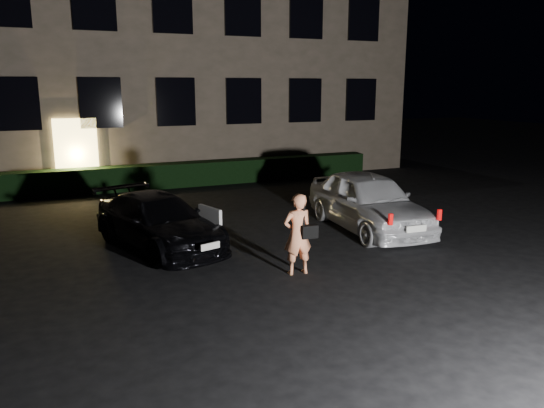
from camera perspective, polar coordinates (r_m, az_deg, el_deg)
name	(u,v)px	position (r m, az deg, el deg)	size (l,w,h in m)	color
ground	(320,282)	(10.03, 5.20, -8.31)	(80.00, 80.00, 0.00)	black
building	(150,26)	(23.75, -12.97, 18.17)	(20.00, 8.11, 12.00)	brown
hedge	(182,175)	(19.50, -9.69, 3.14)	(15.00, 0.70, 0.85)	black
sedan	(158,222)	(12.16, -12.12, -1.85)	(2.73, 4.38, 1.18)	black
hatch	(368,201)	(13.55, 10.32, 0.32)	(2.07, 4.44, 1.47)	silver
man	(298,234)	(10.17, 2.80, -3.24)	(0.66, 0.41, 1.59)	#F99565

